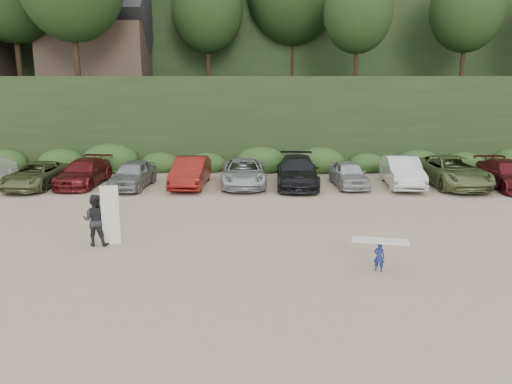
{
  "coord_description": "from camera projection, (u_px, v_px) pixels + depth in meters",
  "views": [
    {
      "loc": [
        0.87,
        -17.17,
        5.99
      ],
      "look_at": [
        0.7,
        3.0,
        1.3
      ],
      "focal_mm": 35.0,
      "sensor_mm": 36.0,
      "label": 1
    }
  ],
  "objects": [
    {
      "name": "ground",
      "position": [
        236.0,
        245.0,
        18.09
      ],
      "size": [
        120.0,
        120.0,
        0.0
      ],
      "primitive_type": "plane",
      "color": "tan",
      "rests_on": "ground"
    },
    {
      "name": "adult_surfer",
      "position": [
        97.0,
        219.0,
        17.94
      ],
      "size": [
        1.38,
        0.75,
        2.23
      ],
      "color": "black",
      "rests_on": "ground"
    },
    {
      "name": "child_surfer",
      "position": [
        380.0,
        250.0,
        15.55
      ],
      "size": [
        1.8,
        0.83,
        1.04
      ],
      "color": "navy",
      "rests_on": "ground"
    },
    {
      "name": "parked_cars",
      "position": [
        286.0,
        173.0,
        27.63
      ],
      "size": [
        39.94,
        6.16,
        1.64
      ],
      "color": "#9A9A9E",
      "rests_on": "ground"
    },
    {
      "name": "hillside_backdrop",
      "position": [
        249.0,
        23.0,
        50.54
      ],
      "size": [
        90.0,
        41.5,
        28.0
      ],
      "color": "black",
      "rests_on": "ground"
    }
  ]
}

